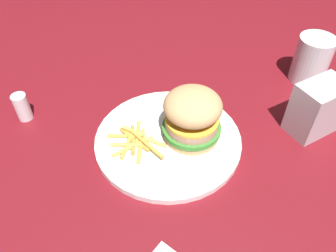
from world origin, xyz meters
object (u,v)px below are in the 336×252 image
sandwich (192,116)px  napkin_dispenser (317,108)px  fries_pile (135,141)px  drink_glass (311,62)px  plate (168,140)px  salt_shaker (22,107)px

sandwich → napkin_dispenser: 0.23m
fries_pile → drink_glass: size_ratio=1.13×
plate → drink_glass: size_ratio=2.63×
sandwich → salt_shaker: bearing=34.2°
drink_glass → napkin_dispenser: size_ratio=0.98×
fries_pile → salt_shaker: (0.21, 0.10, 0.01)m
fries_pile → sandwich: bearing=-125.1°
napkin_dispenser → fries_pile: bearing=-21.5°
fries_pile → drink_glass: (-0.12, -0.40, 0.03)m
sandwich → salt_shaker: 0.33m
salt_shaker → sandwich: bearing=-145.8°
salt_shaker → napkin_dispenser: bearing=-138.5°
fries_pile → napkin_dispenser: 0.33m
plate → napkin_dispenser: 0.27m
sandwich → fries_pile: size_ratio=0.92×
drink_glass → salt_shaker: size_ratio=1.82×
fries_pile → napkin_dispenser: napkin_dispenser is taller
plate → fries_pile: bearing=55.4°
plate → drink_glass: (-0.08, -0.35, 0.04)m
plate → salt_shaker: salt_shaker is taller
napkin_dispenser → salt_shaker: napkin_dispenser is taller
sandwich → drink_glass: size_ratio=1.05×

